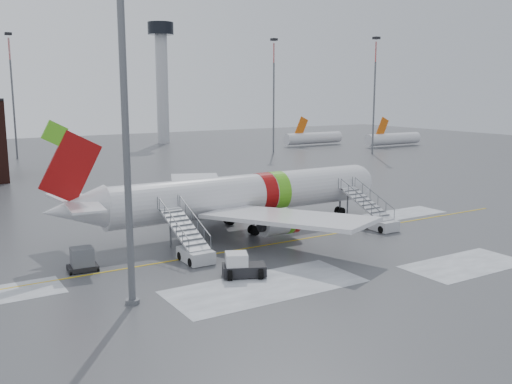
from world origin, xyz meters
TOP-DOWN VIEW (x-y plane):
  - ground at (0.00, 0.00)m, footprint 260.00×260.00m
  - airliner at (0.33, 5.12)m, footprint 35.03×32.97m
  - airstair_fwd at (12.36, -1.41)m, footprint 2.05×7.70m
  - airstair_aft at (-7.62, -1.41)m, footprint 2.05×7.70m
  - pushback_tug at (-6.37, -7.26)m, footprint 3.55×3.21m
  - uld_container at (-15.93, 0.22)m, footprint 2.31×1.77m
  - light_mast_near at (-15.03, -8.26)m, footprint 1.20×1.20m
  - control_tower at (30.00, 95.00)m, footprint 6.40×6.40m
  - light_mast_far_ne at (42.00, 62.00)m, footprint 1.20×1.20m
  - light_mast_far_n at (-8.00, 78.00)m, footprint 1.20×1.20m
  - light_mast_far_e at (58.00, 48.00)m, footprint 1.20×1.20m
  - distant_aircraft at (62.50, 64.00)m, footprint 35.00×18.00m

SIDE VIEW (x-z plane):
  - ground at x=0.00m, z-range 0.00..0.00m
  - distant_aircraft at x=62.50m, z-range -4.00..4.00m
  - pushback_tug at x=-6.37m, z-range -0.10..1.69m
  - uld_container at x=-15.93m, z-range -0.06..1.73m
  - airstair_fwd at x=12.36m, z-range -0.68..2.81m
  - airstair_aft at x=-7.62m, z-range -0.68..2.81m
  - airliner at x=0.33m, z-range -2.17..9.01m
  - light_mast_far_ne at x=42.00m, z-range 1.71..25.96m
  - light_mast_far_n at x=-8.00m, z-range 1.71..25.96m
  - light_mast_far_e at x=58.00m, z-range 1.71..25.96m
  - light_mast_near at x=-15.03m, z-range 0.39..28.71m
  - control_tower at x=30.00m, z-range 3.75..33.75m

